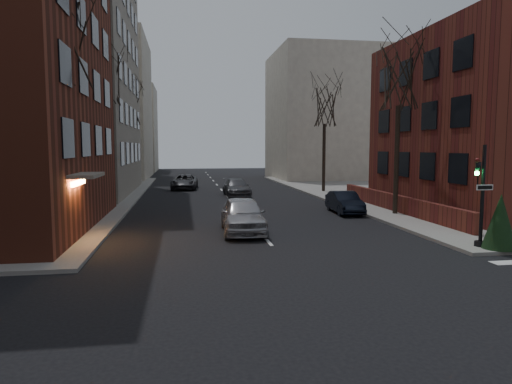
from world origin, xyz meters
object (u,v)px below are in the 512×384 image
Objects in this scene: parked_sedan at (345,202)px; sandwich_board at (415,207)px; traffic_signal at (481,202)px; tree_left_a at (58,44)px; car_lane_gray at (237,188)px; tree_right_a at (399,78)px; car_lane_silver at (243,215)px; tree_left_c at (129,107)px; streetlamp_far at (138,145)px; car_lane_far at (185,182)px; evergreen_shrub at (500,221)px; streetlamp_near at (106,144)px; tree_left_b at (105,76)px; tree_right_b at (325,107)px.

parked_sedan reaches higher than sandwich_board.
tree_left_a is (-16.74, 5.01, 6.56)m from traffic_signal.
car_lane_gray is (9.60, 16.45, -7.78)m from tree_left_a.
tree_right_a reaches higher than parked_sedan.
tree_right_a reaches higher than car_lane_gray.
traffic_signal is at bearing -28.24° from car_lane_silver.
tree_left_a is 1.06× the size of tree_left_c.
car_lane_far is (4.75, -4.68, -3.53)m from streetlamp_far.
parked_sedan is 0.82× the size of car_lane_silver.
tree_left_c is 2.03× the size of car_lane_gray.
tree_left_a is 20.57m from car_lane_gray.
evergreen_shrub is (2.25, -10.96, 0.54)m from parked_sedan.
streetlamp_near is 1.27× the size of car_lane_silver.
streetlamp_far is at bearing 125.38° from parked_sedan.
tree_left_c is 26.48m from parked_sedan.
tree_left_c is 1.00× the size of tree_right_a.
sandwich_board is 0.40× the size of evergreen_shrub.
parked_sedan is at bearing 101.60° from evergreen_shrub.
tree_left_b is 5.07× the size of evergreen_shrub.
tree_left_c reaches higher than evergreen_shrub.
sandwich_board is (3.54, -2.01, -0.10)m from parked_sedan.
car_lane_silver is 16.37m from car_lane_gray.
evergreen_shrub is (17.25, -17.50, -7.70)m from tree_left_b.
parked_sedan is at bearing 20.01° from tree_left_a.
parked_sedan is (15.00, -20.54, -7.36)m from tree_left_c.
car_lane_far is 2.39× the size of evergreen_shrub.
tree_right_a reaches higher than car_lane_silver.
tree_right_a is (0.86, 9.01, 6.12)m from traffic_signal.
car_lane_gray is at bearing 108.40° from traffic_signal.
streetlamp_near is at bearing -102.24° from car_lane_far.
tree_left_a is 2.01× the size of car_lane_far.
evergreen_shrub is (-0.35, -9.50, -6.81)m from tree_right_a.
tree_left_b is 2.12× the size of car_lane_far.
evergreen_shrub is at bearing -87.76° from sandwich_board.
streetlamp_near is 11.30m from car_lane_silver.
tree_right_a is at bearing -51.34° from tree_left_c.
streetlamp_near and streetlamp_far have the same top height.
tree_right_a is at bearing -90.00° from tree_right_b.
car_lane_silver is (8.00, -25.84, -7.18)m from tree_left_c.
traffic_signal is 18.66m from tree_left_a.
car_lane_gray is 5.66× the size of sandwich_board.
tree_right_b is 1.80× the size of car_lane_far.
evergreen_shrub is at bearing -75.60° from parked_sedan.
tree_left_c is (0.00, 14.00, -0.88)m from tree_left_b.
tree_left_a is 11.05m from car_lane_silver.
parked_sedan is 12.24m from car_lane_gray.
car_lane_gray is 23.25m from evergreen_shrub.
parked_sedan is (-1.74, 10.47, -1.24)m from traffic_signal.
streetlamp_near reaches higher than evergreen_shrub.
streetlamp_near reaches higher than car_lane_gray.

